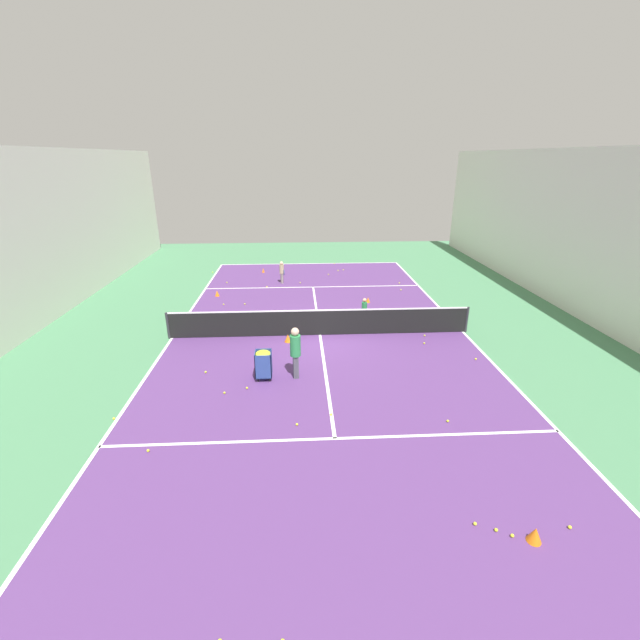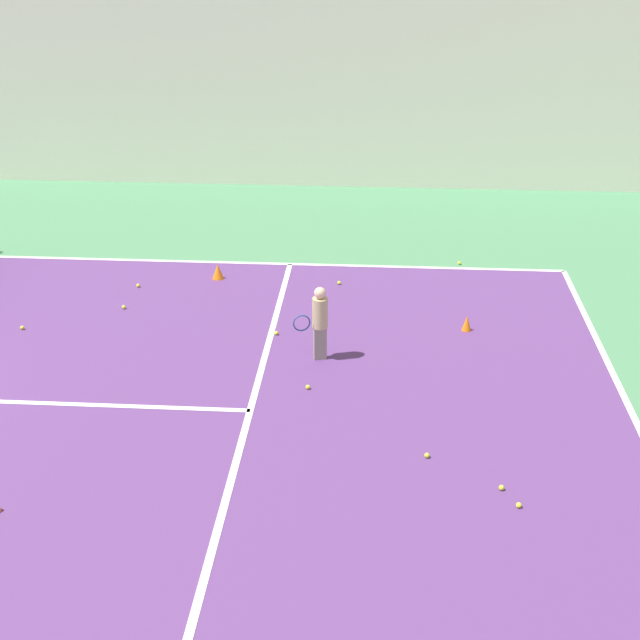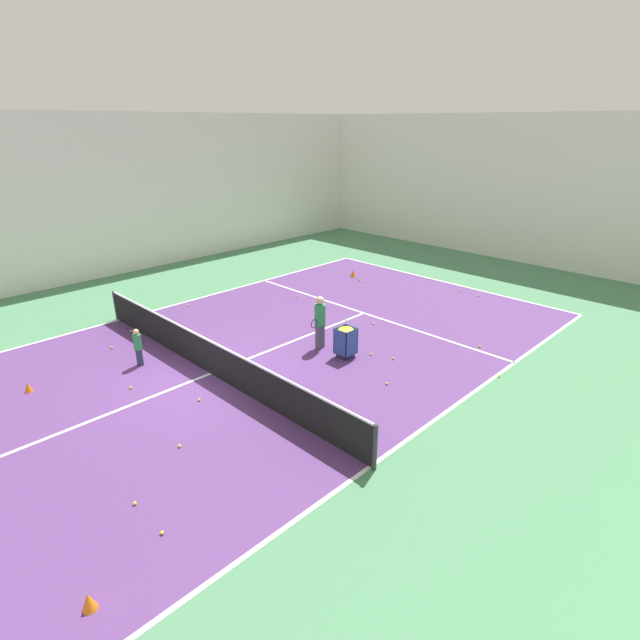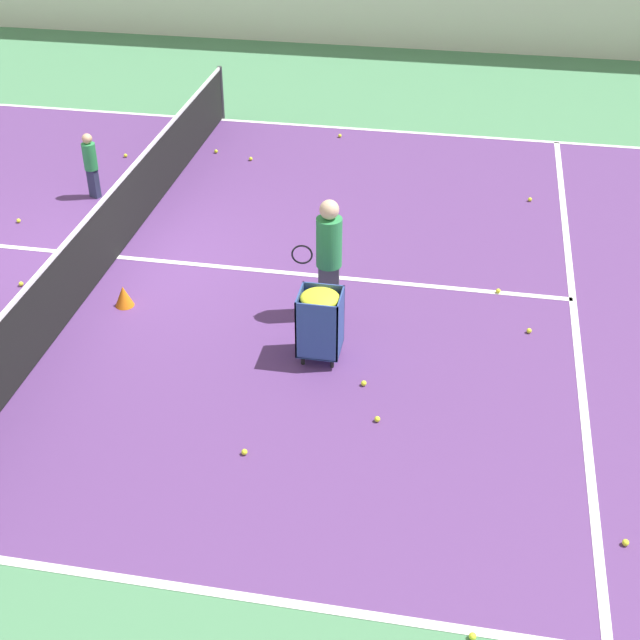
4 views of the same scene
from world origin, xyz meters
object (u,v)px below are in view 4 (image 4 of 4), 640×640
at_px(tennis_net, 113,225).
at_px(child_midcourt, 90,161).
at_px(ball_cart, 320,313).
at_px(coach_at_net, 329,251).

distance_m(tennis_net, child_midcourt, 2.24).
distance_m(child_midcourt, ball_cart, 6.05).
xyz_separation_m(tennis_net, coach_at_net, (0.97, 3.41, 0.42)).
xyz_separation_m(tennis_net, ball_cart, (1.98, 3.48, 0.12)).
bearing_deg(ball_cart, coach_at_net, -176.01).
height_order(tennis_net, ball_cart, tennis_net).
height_order(tennis_net, coach_at_net, coach_at_net).
height_order(coach_at_net, child_midcourt, coach_at_net).
bearing_deg(ball_cart, tennis_net, -119.64).
bearing_deg(tennis_net, coach_at_net, 74.16).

